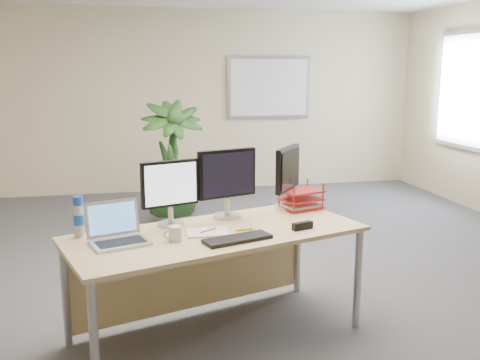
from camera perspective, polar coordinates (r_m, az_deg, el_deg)
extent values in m
plane|color=#47474C|center=(4.55, 1.19, -11.75)|extent=(8.00, 8.00, 0.00)
cube|color=beige|center=(8.14, -5.26, 8.33)|extent=(7.00, 0.04, 2.70)
cube|color=#A9AAAE|center=(8.33, 3.09, 9.81)|extent=(1.30, 0.03, 0.95)
cube|color=white|center=(8.31, 3.13, 9.81)|extent=(1.20, 0.01, 0.85)
cube|color=#A9AAAE|center=(7.76, 23.10, 8.79)|extent=(0.03, 1.30, 1.55)
cube|color=white|center=(7.75, 22.97, 8.80)|extent=(0.01, 1.20, 1.45)
cube|color=#D7BA7E|center=(3.58, -2.50, -5.75)|extent=(2.12, 1.38, 0.03)
cube|color=#D7BA7E|center=(4.03, -4.97, -9.44)|extent=(1.78, 0.58, 0.60)
cylinder|color=#ACACB1|center=(3.11, -15.28, -16.50)|extent=(0.05, 0.05, 0.72)
cylinder|color=#ACACB1|center=(3.93, 12.44, -10.25)|extent=(0.05, 0.05, 0.72)
cylinder|color=#ACACB1|center=(3.75, -18.12, -11.63)|extent=(0.05, 0.05, 0.72)
cylinder|color=#ACACB1|center=(4.45, 6.17, -7.38)|extent=(0.05, 0.05, 0.72)
imported|color=#163C17|center=(6.28, -7.33, 1.83)|extent=(0.94, 0.94, 1.50)
cylinder|color=#ACACB1|center=(3.74, -7.38, -4.68)|extent=(0.19, 0.19, 0.02)
cylinder|color=#ACACB1|center=(3.72, -7.41, -3.72)|extent=(0.04, 0.04, 0.11)
cube|color=black|center=(3.67, -7.50, -0.38)|extent=(0.40, 0.16, 0.31)
cube|color=white|center=(3.65, -7.36, -0.44)|extent=(0.35, 0.12, 0.28)
cylinder|color=#ACACB1|center=(3.91, -1.37, -3.85)|extent=(0.20, 0.20, 0.02)
cylinder|color=#ACACB1|center=(3.89, -1.38, -2.84)|extent=(0.04, 0.04, 0.12)
cube|color=black|center=(3.84, -1.39, 0.71)|extent=(0.44, 0.17, 0.35)
cube|color=black|center=(3.81, -1.21, 0.65)|extent=(0.39, 0.13, 0.31)
cylinder|color=#ACACB1|center=(4.18, 5.04, -2.87)|extent=(0.20, 0.20, 0.02)
cylinder|color=#ACACB1|center=(4.16, 5.06, -1.96)|extent=(0.04, 0.04, 0.12)
cube|color=black|center=(4.12, 5.12, 1.24)|extent=(0.29, 0.37, 0.33)
cube|color=black|center=(4.11, 5.44, 1.22)|extent=(0.24, 0.32, 0.30)
cube|color=silver|center=(3.39, -12.66, -6.57)|extent=(0.40, 0.33, 0.02)
cube|color=black|center=(3.38, -12.62, -6.45)|extent=(0.32, 0.24, 0.00)
cube|color=silver|center=(3.50, -13.48, -3.96)|extent=(0.34, 0.16, 0.23)
cube|color=#589AE2|center=(3.49, -13.44, -3.99)|extent=(0.30, 0.13, 0.18)
cube|color=black|center=(3.38, -0.27, -6.30)|extent=(0.46, 0.27, 0.02)
cylinder|color=silver|center=(3.40, -6.94, -5.67)|extent=(0.08, 0.08, 0.09)
torus|color=silver|center=(3.40, -7.72, -5.71)|extent=(0.06, 0.03, 0.06)
cube|color=silver|center=(3.55, -3.48, -5.57)|extent=(0.28, 0.21, 0.01)
cylinder|color=#D05517|center=(3.55, -3.40, -5.37)|extent=(0.12, 0.08, 0.01)
cylinder|color=yellow|center=(3.59, 0.48, -5.29)|extent=(0.12, 0.03, 0.02)
cylinder|color=#ADBACB|center=(3.59, -16.80, -4.20)|extent=(0.07, 0.07, 0.21)
cylinder|color=blue|center=(3.55, -16.93, -2.12)|extent=(0.06, 0.06, 0.06)
cylinder|color=blue|center=(3.58, -16.81, -4.05)|extent=(0.07, 0.07, 0.07)
cube|color=#B31916|center=(4.18, 6.50, -2.87)|extent=(0.35, 0.31, 0.01)
cube|color=#B31916|center=(4.16, 6.52, -2.02)|extent=(0.35, 0.31, 0.01)
cube|color=#B31916|center=(4.15, 6.54, -1.17)|extent=(0.35, 0.31, 0.01)
cube|color=silver|center=(4.17, 6.50, -2.69)|extent=(0.32, 0.27, 0.02)
cube|color=black|center=(3.64, 6.67, -4.87)|extent=(0.16, 0.08, 0.05)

